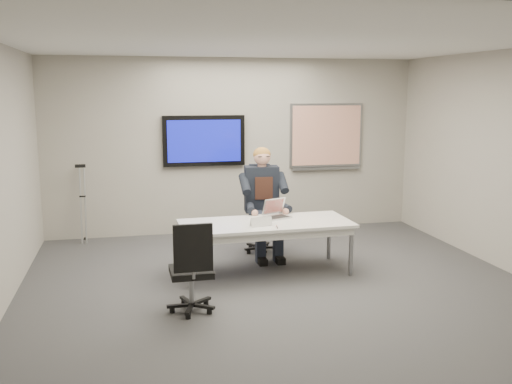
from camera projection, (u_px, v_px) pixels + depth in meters
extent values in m
cube|color=#353537|center=(283.00, 292.00, 6.56)|extent=(6.00, 6.00, 0.02)
cube|color=silver|center=(285.00, 41.00, 6.07)|extent=(6.00, 6.00, 0.02)
cube|color=#A49E94|center=(234.00, 146.00, 9.19)|extent=(6.00, 0.02, 2.80)
cube|color=#A49E94|center=(417.00, 240.00, 3.43)|extent=(6.00, 0.02, 2.80)
cube|color=silver|center=(266.00, 223.00, 7.14)|extent=(2.16, 0.95, 0.04)
cube|color=silver|center=(266.00, 229.00, 7.15)|extent=(2.07, 0.85, 0.09)
cylinder|color=gray|center=(191.00, 263.00, 6.60)|extent=(0.05, 0.05, 0.62)
cylinder|color=gray|center=(351.00, 251.00, 7.08)|extent=(0.05, 0.05, 0.62)
cylinder|color=gray|center=(183.00, 246.00, 7.32)|extent=(0.05, 0.05, 0.62)
cylinder|color=gray|center=(329.00, 237.00, 7.80)|extent=(0.05, 0.05, 0.62)
cube|color=black|center=(204.00, 141.00, 9.02)|extent=(1.30, 0.08, 0.80)
cube|color=navy|center=(204.00, 141.00, 8.98)|extent=(1.16, 0.01, 0.66)
cube|color=gray|center=(326.00, 135.00, 9.48)|extent=(1.25, 0.04, 1.05)
cube|color=white|center=(327.00, 135.00, 9.46)|extent=(1.18, 0.01, 0.98)
cube|color=gray|center=(326.00, 168.00, 9.54)|extent=(1.18, 0.05, 0.04)
cylinder|color=gray|center=(261.00, 234.00, 8.14)|extent=(0.06, 0.06, 0.34)
cube|color=black|center=(261.00, 223.00, 8.11)|extent=(0.54, 0.54, 0.07)
cube|color=black|center=(262.00, 199.00, 8.26)|extent=(0.39, 0.17, 0.49)
cylinder|color=gray|center=(191.00, 287.00, 5.95)|extent=(0.06, 0.06, 0.34)
cube|color=black|center=(191.00, 272.00, 5.92)|extent=(0.44, 0.44, 0.07)
cube|color=black|center=(193.00, 248.00, 5.66)|extent=(0.39, 0.05, 0.49)
cube|color=black|center=(262.00, 189.00, 8.00)|extent=(0.49, 0.31, 0.64)
cube|color=#331C15|center=(264.00, 188.00, 7.87)|extent=(0.25, 0.05, 0.31)
sphere|color=#DF9F88|center=(262.00, 157.00, 7.89)|extent=(0.23, 0.23, 0.23)
ellipsoid|color=brown|center=(262.00, 154.00, 7.90)|extent=(0.24, 0.24, 0.20)
cube|color=silver|center=(277.00, 217.00, 7.36)|extent=(0.40, 0.34, 0.02)
cube|color=black|center=(277.00, 217.00, 7.35)|extent=(0.32, 0.26, 0.00)
cube|color=silver|center=(274.00, 206.00, 7.48)|extent=(0.34, 0.20, 0.22)
cube|color=red|center=(274.00, 206.00, 7.47)|extent=(0.29, 0.17, 0.18)
cylinder|color=black|center=(277.00, 227.00, 6.86)|extent=(0.03, 0.13, 0.01)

